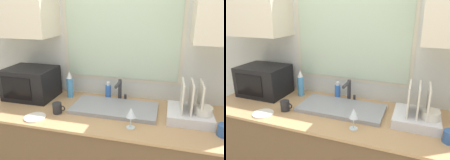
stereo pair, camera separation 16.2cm
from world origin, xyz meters
TOP-DOWN VIEW (x-y plane):
  - countertop at (0.00, 0.34)m, footprint 2.18×0.71m
  - wall_back at (0.00, 0.66)m, footprint 6.00×0.38m
  - sink_basin at (0.02, 0.38)m, footprint 0.69×0.34m
  - faucet at (0.02, 0.56)m, footprint 0.08×0.17m
  - microwave at (-0.79, 0.45)m, footprint 0.43×0.34m
  - dish_rack at (0.60, 0.37)m, footprint 0.32×0.31m
  - spray_bottle at (-0.44, 0.54)m, footprint 0.06×0.06m
  - soap_bottle at (-0.09, 0.58)m, footprint 0.05×0.05m
  - mug_near_sink at (-0.40, 0.21)m, footprint 0.10×0.07m
  - wine_glass at (0.20, 0.14)m, footprint 0.07×0.07m
  - mug_by_rack at (0.80, 0.19)m, footprint 0.11×0.08m
  - small_plate at (-0.53, 0.09)m, footprint 0.16×0.16m

SIDE VIEW (x-z plane):
  - countertop at x=0.00m, z-range 0.00..0.91m
  - small_plate at x=-0.53m, z-range 0.91..0.93m
  - sink_basin at x=0.02m, z-range 0.91..0.94m
  - mug_by_rack at x=0.80m, z-range 0.91..0.99m
  - mug_near_sink at x=-0.40m, z-range 0.91..1.00m
  - dish_rack at x=0.60m, z-range 0.84..1.13m
  - soap_bottle at x=-0.09m, z-range 0.90..1.07m
  - wine_glass at x=0.20m, z-range 0.95..1.10m
  - faucet at x=0.02m, z-range 0.93..1.13m
  - spray_bottle at x=-0.44m, z-range 0.91..1.16m
  - microwave at x=-0.79m, z-range 0.91..1.19m
  - wall_back at x=0.00m, z-range 0.13..2.73m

